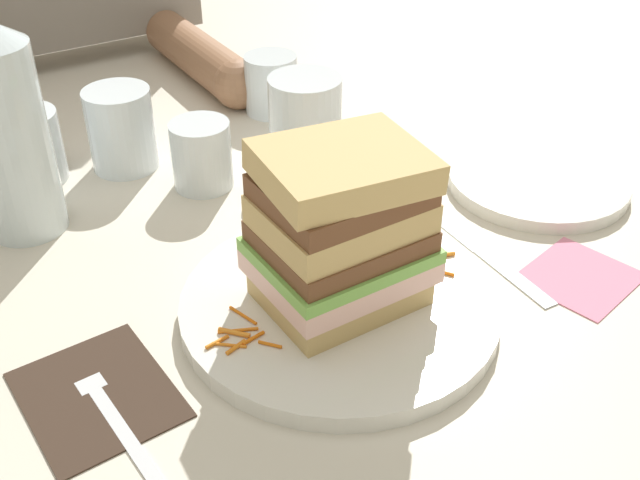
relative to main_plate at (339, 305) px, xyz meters
The scene contains 31 objects.
ground_plane 0.02m from the main_plate, 89.79° to the left, with size 3.00×3.00×0.00m, color beige.
main_plate is the anchor object (origin of this frame).
sandwich 0.07m from the main_plate, 39.70° to the right, with size 0.13×0.11×0.14m.
carrot_shred_0 0.11m from the main_plate, behind, with size 0.00×0.00×0.02m, color orange.
carrot_shred_1 0.08m from the main_plate, behind, with size 0.00×0.00×0.02m, color orange.
carrot_shred_2 0.10m from the main_plate, behind, with size 0.00×0.00×0.02m, color orange.
carrot_shred_3 0.08m from the main_plate, 164.70° to the right, with size 0.00×0.00×0.02m, color orange.
carrot_shred_4 0.10m from the main_plate, behind, with size 0.00×0.00×0.03m, color orange.
carrot_shred_5 0.09m from the main_plate, behind, with size 0.00×0.00×0.03m, color orange.
carrot_shred_6 0.09m from the main_plate, behind, with size 0.00×0.00×0.03m, color orange.
carrot_shred_7 0.08m from the main_plate, 165.36° to the left, with size 0.00×0.00×0.03m, color orange.
carrot_shred_8 0.10m from the main_plate, ahead, with size 0.00×0.00×0.03m, color orange.
carrot_shred_9 0.08m from the main_plate, ahead, with size 0.00×0.00×0.03m, color orange.
carrot_shred_10 0.10m from the main_plate, ahead, with size 0.00×0.00×0.02m, color orange.
carrot_shred_11 0.09m from the main_plate, ahead, with size 0.00×0.00×0.02m, color orange.
carrot_shred_12 0.07m from the main_plate, ahead, with size 0.00×0.00×0.03m, color orange.
carrot_shred_13 0.09m from the main_plate, ahead, with size 0.00×0.00×0.03m, color orange.
carrot_shred_14 0.11m from the main_plate, ahead, with size 0.00×0.00×0.03m, color orange.
carrot_shred_15 0.09m from the main_plate, 11.33° to the right, with size 0.00×0.00×0.02m, color orange.
carrot_shred_16 0.08m from the main_plate, ahead, with size 0.00×0.00×0.03m, color orange.
napkin_dark 0.20m from the main_plate, behind, with size 0.10×0.12×0.00m, color #38281E.
fork 0.20m from the main_plate, behind, with size 0.03×0.17×0.00m.
knife 0.16m from the main_plate, ahead, with size 0.03×0.20×0.00m.
juice_glass 0.26m from the main_plate, 65.03° to the left, with size 0.08×0.08×0.10m.
water_bottle 0.34m from the main_plate, 124.52° to the left, with size 0.07×0.07×0.24m.
empty_tumbler_0 0.25m from the main_plate, 91.37° to the left, with size 0.06×0.06×0.07m, color silver.
empty_tumbler_1 0.39m from the main_plate, 113.38° to the left, with size 0.07×0.07×0.08m, color silver.
empty_tumbler_2 0.40m from the main_plate, 68.99° to the left, with size 0.07×0.07×0.07m, color silver.
empty_tumbler_3 0.34m from the main_plate, 100.32° to the left, with size 0.07×0.07×0.09m, color silver.
side_plate 0.30m from the main_plate, 12.37° to the left, with size 0.19×0.19×0.01m, color white.
napkin_pink 0.22m from the main_plate, 19.28° to the right, with size 0.09×0.08×0.00m, color pink.
Camera 1 is at (-0.27, -0.42, 0.41)m, focal length 43.01 mm.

